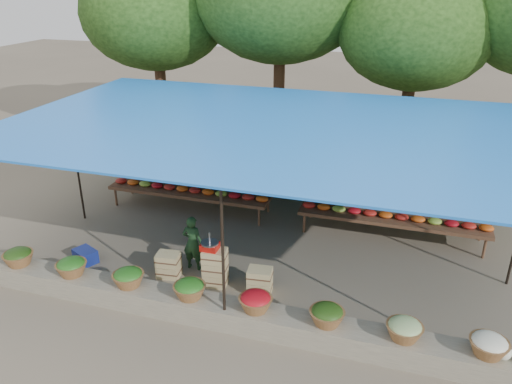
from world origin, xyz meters
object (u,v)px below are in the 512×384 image
(vendor_seated, at_px, (193,243))
(weighing_scale, at_px, (210,245))
(crate_counter, at_px, (214,270))
(blue_crate_back, at_px, (85,256))

(vendor_seated, bearing_deg, weighing_scale, 143.11)
(crate_counter, xyz_separation_m, vendor_seated, (-0.62, 0.42, 0.28))
(crate_counter, relative_size, vendor_seated, 2.02)
(crate_counter, bearing_deg, blue_crate_back, -179.20)
(weighing_scale, height_order, vendor_seated, vendor_seated)
(crate_counter, relative_size, blue_crate_back, 5.00)
(crate_counter, height_order, weighing_scale, weighing_scale)
(blue_crate_back, bearing_deg, vendor_seated, 36.09)
(weighing_scale, distance_m, vendor_seated, 0.74)
(crate_counter, xyz_separation_m, weighing_scale, (-0.06, 0.00, 0.55))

